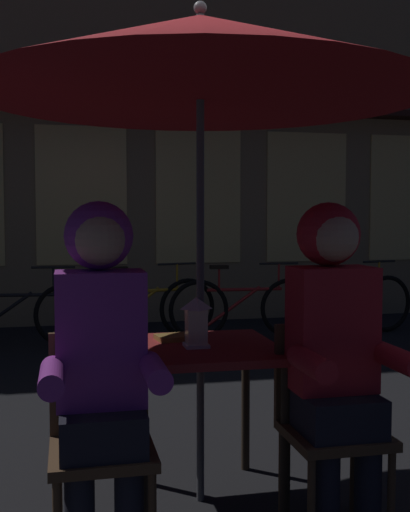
{
  "coord_description": "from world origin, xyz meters",
  "views": [
    {
      "loc": [
        -0.61,
        -2.86,
        1.34
      ],
      "look_at": [
        0.0,
        -0.1,
        1.16
      ],
      "focal_mm": 44.48,
      "sensor_mm": 36.0,
      "label": 1
    }
  ],
  "objects_px": {
    "bicycle_third": "(144,309)",
    "bicycle_fifth": "(350,304)",
    "person_left_hooded": "(101,345)",
    "lantern": "(196,321)",
    "bicycle_second": "(15,314)",
    "bicycle_fourth": "(244,307)",
    "person_right_hooded": "(334,335)",
    "chair_left": "(101,432)",
    "chair_right": "(328,415)",
    "book": "(177,337)",
    "patio_umbrella": "(200,58)",
    "cafe_table": "(200,367)"
  },
  "relations": [
    {
      "from": "person_right_hooded",
      "to": "bicycle_fourth",
      "type": "height_order",
      "value": "person_right_hooded"
    },
    {
      "from": "chair_right",
      "to": "bicycle_third",
      "type": "xyz_separation_m",
      "value": [
        -0.28,
        4.26,
        -0.14
      ]
    },
    {
      "from": "chair_right",
      "to": "book",
      "type": "relative_size",
      "value": 4.35
    },
    {
      "from": "chair_left",
      "to": "bicycle_third",
      "type": "bearing_deg",
      "value": 80.92
    },
    {
      "from": "chair_right",
      "to": "person_left_hooded",
      "type": "distance_m",
      "value": 1.03
    },
    {
      "from": "cafe_table",
      "to": "chair_left",
      "type": "relative_size",
      "value": 0.85
    },
    {
      "from": "bicycle_fourth",
      "to": "person_left_hooded",
      "type": "bearing_deg",
      "value": -112.85
    },
    {
      "from": "lantern",
      "to": "cafe_table",
      "type": "bearing_deg",
      "value": 50.21
    },
    {
      "from": "bicycle_third",
      "to": "lantern",
      "type": "bearing_deg",
      "value": -93.32
    },
    {
      "from": "lantern",
      "to": "bicycle_second",
      "type": "relative_size",
      "value": 0.14
    },
    {
      "from": "patio_umbrella",
      "to": "bicycle_fifth",
      "type": "relative_size",
      "value": 1.39
    },
    {
      "from": "chair_left",
      "to": "person_left_hooded",
      "type": "distance_m",
      "value": 0.36
    },
    {
      "from": "chair_left",
      "to": "bicycle_fourth",
      "type": "distance_m",
      "value": 4.53
    },
    {
      "from": "bicycle_third",
      "to": "book",
      "type": "bearing_deg",
      "value": -94.34
    },
    {
      "from": "person_left_hooded",
      "to": "bicycle_second",
      "type": "bearing_deg",
      "value": 98.65
    },
    {
      "from": "patio_umbrella",
      "to": "chair_right",
      "type": "xyz_separation_m",
      "value": [
        0.48,
        -0.37,
        -1.57
      ]
    },
    {
      "from": "cafe_table",
      "to": "chair_right",
      "type": "xyz_separation_m",
      "value": [
        0.48,
        -0.37,
        -0.15
      ]
    },
    {
      "from": "person_left_hooded",
      "to": "person_right_hooded",
      "type": "distance_m",
      "value": 0.96
    },
    {
      "from": "book",
      "to": "bicycle_second",
      "type": "bearing_deg",
      "value": 97.83
    },
    {
      "from": "lantern",
      "to": "book",
      "type": "xyz_separation_m",
      "value": [
        -0.06,
        0.19,
        -0.11
      ]
    },
    {
      "from": "bicycle_third",
      "to": "bicycle_fifth",
      "type": "height_order",
      "value": "same"
    },
    {
      "from": "lantern",
      "to": "person_right_hooded",
      "type": "height_order",
      "value": "person_right_hooded"
    },
    {
      "from": "cafe_table",
      "to": "bicycle_second",
      "type": "height_order",
      "value": "bicycle_second"
    },
    {
      "from": "person_left_hooded",
      "to": "lantern",
      "type": "bearing_deg",
      "value": 40.98
    },
    {
      "from": "patio_umbrella",
      "to": "chair_left",
      "type": "relative_size",
      "value": 2.66
    },
    {
      "from": "patio_umbrella",
      "to": "book",
      "type": "distance_m",
      "value": 1.32
    },
    {
      "from": "lantern",
      "to": "person_left_hooded",
      "type": "distance_m",
      "value": 0.6
    },
    {
      "from": "chair_right",
      "to": "bicycle_second",
      "type": "distance_m",
      "value": 4.48
    },
    {
      "from": "bicycle_second",
      "to": "chair_right",
      "type": "bearing_deg",
      "value": -69.0
    },
    {
      "from": "chair_right",
      "to": "bicycle_fourth",
      "type": "bearing_deg",
      "value": 78.87
    },
    {
      "from": "bicycle_fifth",
      "to": "patio_umbrella",
      "type": "bearing_deg",
      "value": -124.03
    },
    {
      "from": "cafe_table",
      "to": "bicycle_fifth",
      "type": "distance_m",
      "value": 4.54
    },
    {
      "from": "person_left_hooded",
      "to": "bicycle_fourth",
      "type": "bearing_deg",
      "value": 67.15
    },
    {
      "from": "person_left_hooded",
      "to": "bicycle_second",
      "type": "xyz_separation_m",
      "value": [
        -0.64,
        4.24,
        -0.5
      ]
    },
    {
      "from": "bicycle_fourth",
      "to": "person_right_hooded",
      "type": "bearing_deg",
      "value": -100.98
    },
    {
      "from": "bicycle_third",
      "to": "bicycle_fifth",
      "type": "distance_m",
      "value": 2.34
    },
    {
      "from": "bicycle_third",
      "to": "book",
      "type": "height_order",
      "value": "bicycle_third"
    },
    {
      "from": "bicycle_fourth",
      "to": "bicycle_second",
      "type": "bearing_deg",
      "value": 179.68
    },
    {
      "from": "lantern",
      "to": "bicycle_third",
      "type": "xyz_separation_m",
      "value": [
        0.23,
        3.93,
        -0.51
      ]
    },
    {
      "from": "bicycle_fifth",
      "to": "book",
      "type": "xyz_separation_m",
      "value": [
        -2.62,
        -3.6,
        0.41
      ]
    },
    {
      "from": "person_left_hooded",
      "to": "bicycle_fifth",
      "type": "height_order",
      "value": "person_left_hooded"
    },
    {
      "from": "person_right_hooded",
      "to": "book",
      "type": "bearing_deg",
      "value": 133.8
    },
    {
      "from": "bicycle_third",
      "to": "bicycle_fourth",
      "type": "xyz_separation_m",
      "value": [
        1.1,
        -0.1,
        0.0
      ]
    },
    {
      "from": "book",
      "to": "bicycle_fourth",
      "type": "bearing_deg",
      "value": 61.1
    },
    {
      "from": "cafe_table",
      "to": "lantern",
      "type": "height_order",
      "value": "lantern"
    },
    {
      "from": "chair_right",
      "to": "bicycle_fourth",
      "type": "relative_size",
      "value": 0.52
    },
    {
      "from": "bicycle_fourth",
      "to": "bicycle_fifth",
      "type": "distance_m",
      "value": 1.24
    },
    {
      "from": "lantern",
      "to": "chair_left",
      "type": "bearing_deg",
      "value": -143.37
    },
    {
      "from": "chair_left",
      "to": "bicycle_fifth",
      "type": "xyz_separation_m",
      "value": [
        3.02,
        4.13,
        -0.14
      ]
    },
    {
      "from": "patio_umbrella",
      "to": "person_left_hooded",
      "type": "height_order",
      "value": "patio_umbrella"
    }
  ]
}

